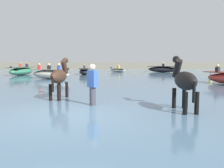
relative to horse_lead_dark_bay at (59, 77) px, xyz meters
name	(u,v)px	position (x,y,z in m)	size (l,w,h in m)	color
ground_plane	(67,124)	(0.73, -2.71, -1.10)	(120.00, 120.00, 0.00)	#756B56
water_surface	(92,84)	(0.73, 7.29, -0.95)	(90.00, 90.00, 0.28)	slate
horse_lead_dark_bay	(59,77)	(0.00, 0.00, 0.00)	(0.64, 1.71, 1.85)	#382319
horse_trailing_black	(184,82)	(4.08, -2.31, 0.02)	(0.54, 1.73, 1.89)	black
boat_far_offshore	(118,70)	(3.02, 21.40, -0.58)	(2.28, 2.27, 0.93)	#B2AD9E
boat_near_port	(84,72)	(-0.67, 15.99, -0.51)	(1.39, 2.92, 1.08)	black
boat_far_inshore	(51,74)	(-2.73, 10.04, -0.43)	(3.73, 2.76, 1.23)	#B2AD9E
boat_mid_channel	(163,69)	(8.51, 20.55, -0.44)	(3.90, 3.21, 1.22)	black
boat_mid_outer	(22,71)	(-6.85, 15.18, -0.42)	(1.94, 4.16, 1.26)	#337556
person_wading_close	(93,87)	(1.36, -1.45, -0.23)	(0.37, 0.36, 1.63)	#383842
channel_buoy	(210,78)	(9.52, 8.88, -0.66)	(0.29, 0.29, 0.67)	yellow
far_shoreline	(102,66)	(0.73, 32.97, -0.38)	(80.00, 2.40, 1.43)	#706B5B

